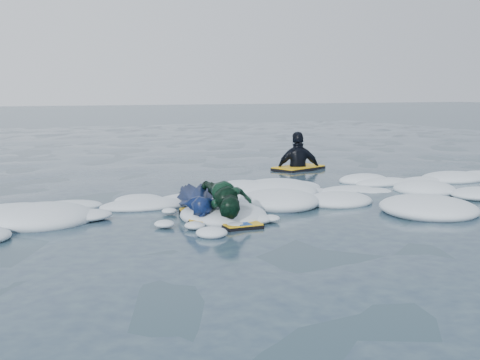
# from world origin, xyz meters

# --- Properties ---
(ground) EXTENTS (120.00, 120.00, 0.00)m
(ground) POSITION_xyz_m (0.00, 0.00, 0.00)
(ground) COLOR #152734
(ground) RESTS_ON ground
(foam_band) EXTENTS (12.00, 3.10, 0.30)m
(foam_band) POSITION_xyz_m (0.00, 1.03, 0.00)
(foam_band) COLOR white
(foam_band) RESTS_ON ground
(prone_woman_unit) EXTENTS (0.86, 1.53, 0.37)m
(prone_woman_unit) POSITION_xyz_m (-1.11, 0.57, 0.19)
(prone_woman_unit) COLOR black
(prone_woman_unit) RESTS_ON ground
(prone_child_unit) EXTENTS (0.94, 1.39, 0.50)m
(prone_child_unit) POSITION_xyz_m (-0.89, 0.13, 0.26)
(prone_child_unit) COLOR black
(prone_child_unit) RESTS_ON ground
(waiting_rider_unit) EXTENTS (1.24, 0.95, 1.65)m
(waiting_rider_unit) POSITION_xyz_m (2.32, 4.06, -0.02)
(waiting_rider_unit) COLOR black
(waiting_rider_unit) RESTS_ON ground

